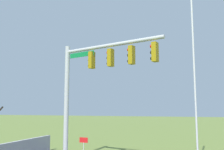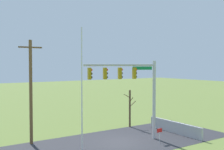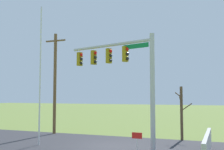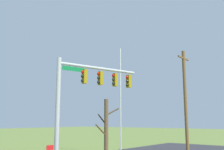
{
  "view_description": "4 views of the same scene",
  "coord_description": "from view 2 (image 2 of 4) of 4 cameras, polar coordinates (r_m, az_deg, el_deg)",
  "views": [
    {
      "loc": [
        -4.3,
        12.82,
        3.07
      ],
      "look_at": [
        -0.14,
        0.15,
        4.8
      ],
      "focal_mm": 40.7,
      "sensor_mm": 36.0,
      "label": 1
    },
    {
      "loc": [
        -13.19,
        -18.73,
        6.52
      ],
      "look_at": [
        -0.48,
        0.47,
        5.62
      ],
      "focal_mm": 44.15,
      "sensor_mm": 36.0,
      "label": 2
    },
    {
      "loc": [
        6.74,
        -16.47,
        3.19
      ],
      "look_at": [
        0.28,
        -0.18,
        4.5
      ],
      "focal_mm": 44.21,
      "sensor_mm": 36.0,
      "label": 3
    },
    {
      "loc": [
        14.03,
        12.31,
        2.81
      ],
      "look_at": [
        -0.37,
        0.77,
        5.96
      ],
      "focal_mm": 42.89,
      "sensor_mm": 36.0,
      "label": 4
    }
  ],
  "objects": [
    {
      "name": "ground_plane",
      "position": [
        23.81,
        1.64,
        -13.65
      ],
      "size": [
        160.0,
        160.0,
        0.0
      ],
      "primitive_type": "plane",
      "color": "olive"
    },
    {
      "name": "road_surface",
      "position": [
        21.85,
        -7.28,
        -15.12
      ],
      "size": [
        28.0,
        8.0,
        0.01
      ],
      "primitive_type": "cube",
      "color": "#2D2D33",
      "rests_on": "ground_plane"
    },
    {
      "name": "sidewalk_corner",
      "position": [
        25.69,
        10.36,
        -12.49
      ],
      "size": [
        6.0,
        6.0,
        0.01
      ],
      "primitive_type": "cube",
      "color": "#B7B5AD",
      "rests_on": "ground_plane"
    },
    {
      "name": "retaining_fence",
      "position": [
        27.09,
        12.83,
        -10.55
      ],
      "size": [
        0.2,
        6.4,
        1.09
      ],
      "primitive_type": "cube",
      "color": "#A8A8AD",
      "rests_on": "ground_plane"
    },
    {
      "name": "signal_mast",
      "position": [
        23.37,
        4.31,
        -1.71
      ],
      "size": [
        6.23,
        1.89,
        6.82
      ],
      "color": "#B2B5BA",
      "rests_on": "ground_plane"
    },
    {
      "name": "flagpole",
      "position": [
        19.53,
        -6.27,
        -3.53
      ],
      "size": [
        0.1,
        0.1,
        9.12
      ],
      "primitive_type": "cylinder",
      "color": "silver",
      "rests_on": "ground_plane"
    },
    {
      "name": "utility_pole",
      "position": [
        23.33,
        -16.46,
        -3.04
      ],
      "size": [
        1.9,
        0.26,
        8.49
      ],
      "color": "brown",
      "rests_on": "ground_plane"
    },
    {
      "name": "bare_tree",
      "position": [
        28.83,
        3.72,
        -6.82
      ],
      "size": [
        1.27,
        1.02,
        3.84
      ],
      "color": "brown",
      "rests_on": "ground_plane"
    },
    {
      "name": "open_sign",
      "position": [
        23.5,
        9.81,
        -11.61
      ],
      "size": [
        0.56,
        0.04,
        1.22
      ],
      "color": "silver",
      "rests_on": "ground_plane"
    }
  ]
}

